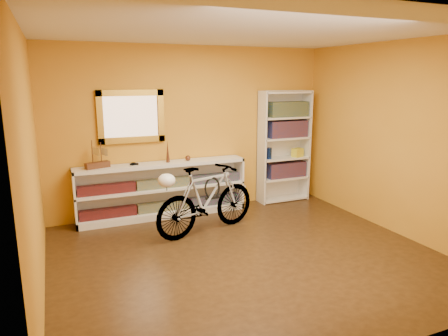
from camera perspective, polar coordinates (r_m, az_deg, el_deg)
name	(u,v)px	position (r m, az deg, el deg)	size (l,w,h in m)	color
floor	(247,256)	(5.07, 3.16, -12.20)	(4.50, 4.00, 0.01)	black
ceiling	(249,31)	(4.63, 3.57, 18.57)	(4.50, 4.00, 0.01)	silver
back_wall	(192,130)	(6.52, -4.50, 5.31)	(4.50, 0.01, 2.60)	#C3801D
left_wall	(31,167)	(4.21, -25.34, 0.14)	(0.01, 4.00, 2.60)	#C3801D
right_wall	(397,139)	(6.02, 23.03, 3.74)	(0.01, 4.00, 2.60)	#C3801D
gilt_mirror	(131,117)	(6.22, -12.81, 7.01)	(0.98, 0.06, 0.78)	olive
wall_socket	(243,188)	(7.04, 2.67, -2.85)	(0.09, 0.01, 0.09)	silver
console_unit	(163,190)	(6.36, -8.50, -3.02)	(2.60, 0.35, 0.85)	silver
cd_row_lower	(164,206)	(6.41, -8.38, -5.26)	(2.50, 0.13, 0.14)	black
cd_row_upper	(163,183)	(6.31, -8.48, -2.11)	(2.50, 0.13, 0.14)	navy
model_ship	(97,154)	(6.06, -17.33, 1.88)	(0.34, 0.13, 0.41)	#442313
toy_car	(134,165)	(6.17, -12.41, 0.41)	(0.00, 0.00, 0.00)	black
bronze_ornament	(168,151)	(6.25, -7.86, 2.31)	(0.06, 0.06, 0.34)	#592F1E
decorative_orb	(188,158)	(6.36, -5.06, 1.39)	(0.08, 0.08, 0.08)	#592F1E
bookcase	(284,147)	(7.09, 8.37, 2.95)	(0.90, 0.30, 1.90)	silver
book_row_a	(286,170)	(7.20, 8.61, -0.21)	(0.70, 0.22, 0.26)	maroon
book_row_b	(287,129)	(7.07, 8.80, 5.41)	(0.70, 0.22, 0.28)	maroon
book_row_c	(288,109)	(7.04, 8.89, 8.11)	(0.70, 0.22, 0.25)	navy
travel_mug	(269,153)	(6.94, 6.32, 2.05)	(0.09, 0.09, 0.19)	navy
red_tin	(274,111)	(6.94, 6.98, 7.90)	(0.16, 0.16, 0.20)	maroon
yellow_bag	(297,153)	(7.21, 10.21, 2.13)	(0.19, 0.13, 0.15)	yellow
bicycle	(207,199)	(5.64, -2.43, -4.36)	(1.63, 0.42, 0.96)	silver
helmet	(167,180)	(5.21, -8.02, -1.73)	(0.23, 0.22, 0.17)	white
u_lock	(212,188)	(5.65, -1.65, -2.79)	(0.23, 0.23, 0.02)	black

